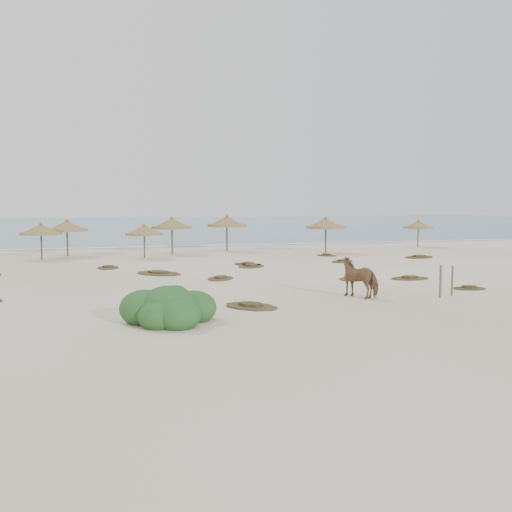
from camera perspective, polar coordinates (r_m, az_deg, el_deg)
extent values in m
plane|color=beige|center=(26.49, 5.86, -3.06)|extent=(160.00, 160.00, 0.00)
cube|color=navy|center=(99.87, -10.38, 3.07)|extent=(200.00, 100.00, 0.01)
cube|color=white|center=(51.40, -4.98, 1.04)|extent=(70.00, 0.60, 0.01)
cylinder|color=#4F3929|center=(41.42, -20.67, 1.01)|extent=(0.11, 0.11, 1.94)
cylinder|color=olive|center=(41.37, -20.70, 2.12)|extent=(3.19, 3.19, 0.17)
cone|color=olive|center=(41.35, -20.72, 2.54)|extent=(3.09, 3.09, 0.69)
cone|color=olive|center=(41.34, -20.74, 3.12)|extent=(0.33, 0.33, 0.20)
cylinder|color=#4F3929|center=(43.35, -18.35, 1.35)|extent=(0.12, 0.12, 2.07)
cylinder|color=olive|center=(43.30, -18.38, 2.48)|extent=(3.76, 3.76, 0.18)
cone|color=olive|center=(43.29, -18.39, 2.91)|extent=(3.63, 3.63, 0.74)
cone|color=olive|center=(43.28, -18.41, 3.49)|extent=(0.35, 0.35, 0.22)
cylinder|color=#4F3929|center=(40.53, -11.10, 1.10)|extent=(0.10, 0.10, 1.84)
cylinder|color=olive|center=(40.49, -11.12, 2.17)|extent=(3.15, 3.15, 0.16)
cone|color=olive|center=(40.47, -11.12, 2.58)|extent=(3.05, 3.05, 0.66)
cone|color=olive|center=(40.46, -11.13, 3.14)|extent=(0.31, 0.31, 0.19)
cylinder|color=#4F3929|center=(43.60, -8.39, 1.65)|extent=(0.12, 0.12, 2.17)
cylinder|color=olive|center=(43.55, -8.41, 2.84)|extent=(3.58, 3.58, 0.19)
cone|color=olive|center=(43.54, -8.41, 3.29)|extent=(3.46, 3.46, 0.78)
cone|color=olive|center=(43.52, -8.42, 3.90)|extent=(0.37, 0.37, 0.23)
cylinder|color=#4F3929|center=(45.68, -2.93, 1.91)|extent=(0.13, 0.13, 2.23)
cylinder|color=olive|center=(45.63, -2.93, 3.07)|extent=(3.91, 3.91, 0.19)
cone|color=olive|center=(45.62, -2.93, 3.51)|extent=(3.78, 3.78, 0.80)
cone|color=olive|center=(45.60, -2.94, 4.11)|extent=(0.38, 0.38, 0.23)
cylinder|color=#4F3929|center=(44.12, 6.98, 1.70)|extent=(0.12, 0.12, 2.15)
cylinder|color=olive|center=(44.07, 6.99, 2.86)|extent=(3.74, 3.74, 0.18)
cone|color=olive|center=(44.06, 7.00, 3.30)|extent=(3.62, 3.62, 0.77)
cone|color=olive|center=(44.05, 7.00, 3.89)|extent=(0.37, 0.37, 0.23)
cylinder|color=#4F3929|center=(51.92, 15.90, 1.91)|extent=(0.10, 0.10, 1.83)
cylinder|color=olive|center=(51.88, 15.92, 2.74)|extent=(2.66, 2.66, 0.16)
cone|color=olive|center=(51.87, 15.93, 3.06)|extent=(2.57, 2.57, 0.65)
cone|color=olive|center=(51.86, 15.94, 3.49)|extent=(0.31, 0.31, 0.19)
imported|color=brown|center=(23.78, 10.42, -2.12)|extent=(1.72, 2.09, 1.61)
cylinder|color=#6C5E51|center=(24.39, 17.96, -2.43)|extent=(0.12, 0.12, 1.34)
cylinder|color=#6C5E51|center=(25.10, 19.03, -2.36)|extent=(0.12, 0.12, 1.25)
ellipsoid|color=#30622A|center=(18.52, -8.69, -5.12)|extent=(1.88, 1.88, 1.41)
ellipsoid|color=#30622A|center=(18.93, -6.24, -5.15)|extent=(1.51, 1.51, 1.13)
ellipsoid|color=#30622A|center=(18.82, -11.11, -5.14)|extent=(1.60, 1.60, 1.20)
ellipsoid|color=#30622A|center=(17.93, -7.81, -5.92)|extent=(1.41, 1.41, 1.06)
ellipsoid|color=#30622A|center=(18.05, -9.68, -5.93)|extent=(1.32, 1.32, 0.99)
ellipsoid|color=#30622A|center=(19.45, -7.34, -5.16)|extent=(1.13, 1.13, 0.85)
ellipsoid|color=#30622A|center=(18.96, -8.03, -3.86)|extent=(0.85, 0.85, 0.64)
ellipsoid|color=#30622A|center=(18.51, -9.61, -3.96)|extent=(0.75, 0.75, 0.56)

